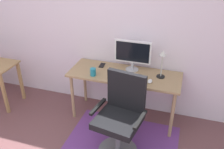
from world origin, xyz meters
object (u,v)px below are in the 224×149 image
desk (124,79)px  keyboard (128,78)px  computer_mouse (150,81)px  monitor (133,53)px  cell_phone (102,65)px  desk_lamp (162,60)px  coffee_cup (93,72)px  office_chair (120,121)px

desk → keyboard: (0.08, -0.12, 0.09)m
keyboard → computer_mouse: size_ratio=4.13×
desk → monitor: size_ratio=3.06×
cell_phone → monitor: bearing=-4.1°
cell_phone → desk_lamp: bearing=-10.1°
desk → cell_phone: size_ratio=10.86×
monitor → desk: bearing=-116.2°
coffee_cup → cell_phone: (0.01, 0.31, -0.05)m
monitor → cell_phone: (-0.44, -0.00, -0.25)m
coffee_cup → office_chair: size_ratio=0.10×
coffee_cup → computer_mouse: bearing=3.4°
monitor → office_chair: monitor is taller
keyboard → coffee_cup: size_ratio=4.12×
desk_lamp → computer_mouse: bearing=-120.9°
desk_lamp → office_chair: (-0.35, -0.71, -0.52)m
monitor → coffee_cup: size_ratio=4.76×
coffee_cup → desk_lamp: (0.87, 0.23, 0.20)m
keyboard → desk: bearing=123.0°
desk → computer_mouse: (0.37, -0.13, 0.10)m
computer_mouse → cell_phone: bearing=160.2°
monitor → desk_lamp: 0.42m
cell_phone → desk: bearing=-24.7°
cell_phone → office_chair: office_chair is taller
coffee_cup → office_chair: 0.78m
coffee_cup → desk_lamp: 0.92m
coffee_cup → cell_phone: bearing=87.4°
desk → keyboard: keyboard is taller
desk → desk_lamp: 0.58m
cell_phone → computer_mouse: bearing=-24.4°
monitor → coffee_cup: (-0.46, -0.32, -0.20)m
computer_mouse → coffee_cup: (-0.76, -0.04, 0.04)m
keyboard → computer_mouse: 0.29m
cell_phone → desk_lamp: size_ratio=0.37×
coffee_cup → keyboard: bearing=6.5°
coffee_cup → cell_phone: 0.32m
desk → monitor: (0.07, 0.14, 0.33)m
cell_phone → desk_lamp: 0.89m
keyboard → computer_mouse: (0.29, -0.01, 0.01)m
keyboard → desk_lamp: desk_lamp is taller
desk → desk_lamp: size_ratio=4.04×
desk_lamp → desk: bearing=-173.5°
desk → computer_mouse: 0.40m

